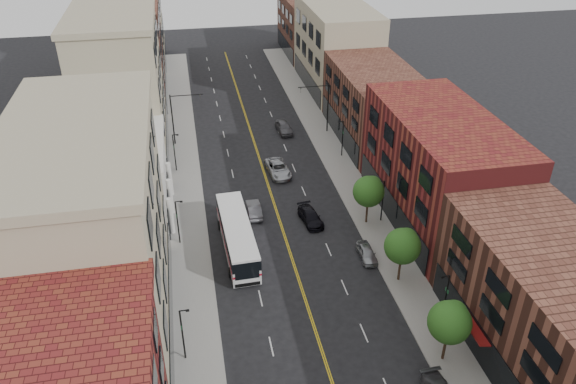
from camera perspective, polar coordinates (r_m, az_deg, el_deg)
sidewalk_left at (r=69.22m, az=-10.33°, el=0.26°), size 4.00×110.00×0.15m
sidewalk_right at (r=71.76m, az=5.78°, el=1.82°), size 4.00×110.00×0.15m
bldg_l_tanoffice at (r=46.52m, az=-19.01°, el=-4.70°), size 10.00×22.00×18.00m
bldg_l_white at (r=64.30m, az=-16.75°, el=0.87°), size 10.00×14.00×8.00m
bldg_l_far_a at (r=77.72m, az=-16.53°, el=10.26°), size 10.00×20.00×18.00m
bldg_l_far_b at (r=97.13m, az=-15.71°, el=13.49°), size 10.00×20.00×15.00m
bldg_l_far_c at (r=113.89m, az=-15.47°, el=17.31°), size 10.00×16.00×20.00m
bldg_r_near at (r=46.70m, az=27.13°, el=-12.97°), size 10.00×26.00×10.00m
bldg_r_mid at (r=62.38m, az=15.05°, el=2.29°), size 10.00×22.00×12.00m
bldg_r_far_a at (r=80.27m, az=8.84°, el=8.76°), size 10.00×20.00×10.00m
bldg_r_far_b at (r=98.51m, az=4.92°, el=14.43°), size 10.00×22.00×14.00m
bldg_r_far_c at (r=117.58m, az=2.23°, el=16.48°), size 10.00×18.00×11.00m
tree_r_1 at (r=45.99m, az=16.17°, el=-12.45°), size 3.40×3.40×5.59m
tree_r_2 at (r=52.86m, az=11.62°, el=-5.29°), size 3.40×3.40×5.59m
tree_r_3 at (r=60.60m, az=8.25°, el=0.17°), size 3.40×3.40×5.59m
lamp_l_1 at (r=45.80m, az=-10.64°, el=-13.79°), size 0.81×0.55×5.05m
lamp_l_2 at (r=58.36m, az=-11.13°, el=-2.79°), size 0.81×0.55×5.05m
lamp_l_3 at (r=72.29m, az=-11.44°, el=4.15°), size 0.81×0.55×5.05m
lamp_r_1 at (r=49.90m, az=15.70°, el=-10.13°), size 0.81×0.55×5.05m
lamp_r_2 at (r=61.63m, az=9.57°, el=-0.65°), size 0.81×0.55×5.05m
lamp_r_3 at (r=74.95m, az=5.54°, el=5.65°), size 0.81×0.55×5.05m
signal_mast_left at (r=78.87m, az=-11.18°, el=7.85°), size 4.49×0.18×7.20m
signal_mast_right at (r=81.17m, az=3.58°, el=9.06°), size 4.49×0.18×7.20m
city_bus at (r=57.25m, az=-5.19°, el=-4.34°), size 3.35×12.58×3.21m
car_parked_far at (r=57.14m, az=8.01°, el=-6.15°), size 1.56×3.77×1.28m
car_lane_behind at (r=63.23m, az=-3.48°, el=-1.77°), size 1.52×4.27×1.40m
car_lane_a at (r=61.94m, az=2.30°, el=-2.54°), size 2.49×4.83×1.34m
car_lane_b at (r=71.25m, az=-1.01°, el=2.39°), size 3.06×5.77×1.55m
car_lane_c at (r=82.51m, az=-0.42°, el=6.59°), size 2.22×4.82×1.60m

